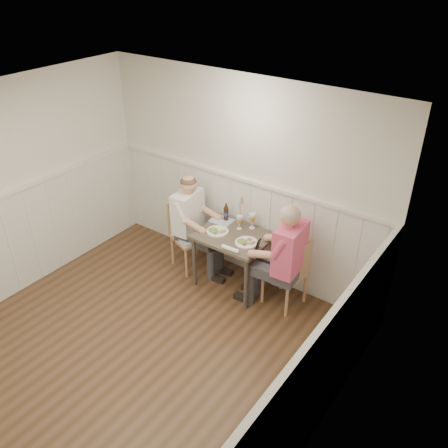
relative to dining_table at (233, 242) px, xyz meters
The scene contains 16 objects.
ground_plane 1.96m from the dining_table, 94.93° to the right, with size 4.50×4.50×0.00m, color #452F1B.
room_shell 2.04m from the dining_table, 94.93° to the right, with size 4.04×4.54×2.60m.
wainscot 1.16m from the dining_table, 97.84° to the right, with size 4.00×4.49×1.34m.
dining_table is the anchor object (origin of this frame).
chair_right 0.78m from the dining_table, ahead, with size 0.48×0.48×0.91m.
chair_left 0.76m from the dining_table, behind, with size 0.57×0.57×0.94m.
man_in_pink 0.76m from the dining_table, ahead, with size 0.69×0.48×1.44m.
diner_cream 0.68m from the dining_table, behind, with size 0.66×0.46×1.38m.
plate_man 0.27m from the dining_table, 17.98° to the right, with size 0.27×0.27×0.07m.
plate_diner 0.26m from the dining_table, 161.07° to the right, with size 0.28×0.28×0.07m.
beer_glass_a 0.37m from the dining_table, 69.47° to the left, with size 0.08×0.08×0.21m.
beer_glass_b 0.28m from the dining_table, 97.89° to the left, with size 0.07×0.07×0.18m.
beer_bottle 0.43m from the dining_table, 139.67° to the left, with size 0.07×0.07×0.24m.
rolled_napkin 0.38m from the dining_table, 61.05° to the right, with size 0.23×0.06×0.05m.
grass_vase 0.41m from the dining_table, 109.49° to the left, with size 0.05×0.05×0.41m.
gingham_mat 0.39m from the dining_table, 148.62° to the left, with size 0.30×0.24×0.01m.
Camera 1 is at (2.93, -2.22, 3.82)m, focal length 38.00 mm.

